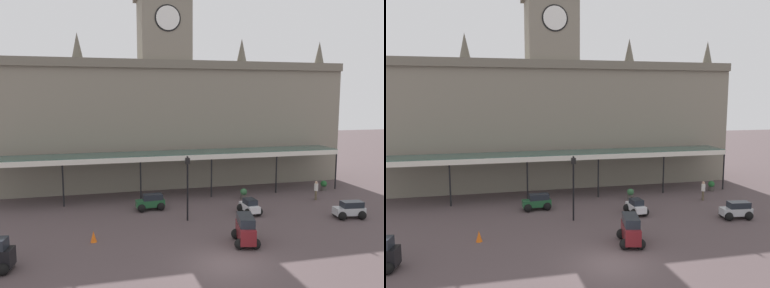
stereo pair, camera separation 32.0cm
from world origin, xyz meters
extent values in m
plane|color=#4F4142|center=(0.00, 0.00, 0.00)|extent=(140.00, 140.00, 0.00)
cube|color=gray|center=(0.00, 19.71, 6.23)|extent=(36.97, 5.29, 12.45)
cube|color=#6C6558|center=(0.00, 16.92, 12.05)|extent=(36.97, 0.30, 0.80)
cube|color=gray|center=(0.00, 19.71, 15.54)|extent=(4.80, 4.80, 6.18)
cylinder|color=white|center=(0.00, 17.25, 16.28)|extent=(2.20, 0.12, 2.20)
cylinder|color=black|center=(0.00, 17.29, 16.28)|extent=(2.46, 0.06, 2.46)
cone|color=#5F594E|center=(-8.32, 19.71, 13.75)|extent=(1.10, 1.10, 2.60)
cone|color=#5F594E|center=(8.32, 19.71, 13.75)|extent=(1.10, 1.10, 2.60)
cone|color=#5F594E|center=(17.48, 19.71, 13.75)|extent=(1.10, 1.10, 2.60)
cube|color=#38564C|center=(0.00, 14.87, 3.90)|extent=(31.76, 3.20, 0.16)
cube|color=silver|center=(0.00, 13.27, 3.70)|extent=(31.76, 0.12, 0.44)
cylinder|color=black|center=(-9.53, 13.42, 1.91)|extent=(0.14, 0.14, 3.82)
cylinder|color=black|center=(-3.18, 13.42, 1.91)|extent=(0.14, 0.14, 3.82)
cylinder|color=black|center=(3.18, 13.42, 1.91)|extent=(0.14, 0.14, 3.82)
cylinder|color=black|center=(9.53, 13.42, 1.91)|extent=(0.14, 0.14, 3.82)
cylinder|color=black|center=(15.88, 13.42, 1.91)|extent=(0.14, 0.14, 3.82)
cube|color=#B2B5BA|center=(11.45, 5.21, 0.54)|extent=(2.34, 1.14, 0.55)
cube|color=#1E232B|center=(11.65, 5.18, 1.05)|extent=(1.63, 1.00, 0.45)
sphere|color=black|center=(10.63, 4.84, 0.32)|extent=(0.64, 0.64, 0.64)
sphere|color=black|center=(10.73, 5.74, 0.32)|extent=(0.64, 0.64, 0.64)
sphere|color=black|center=(12.17, 4.67, 0.32)|extent=(0.64, 0.64, 0.64)
sphere|color=black|center=(12.27, 5.57, 0.32)|extent=(0.64, 0.64, 0.64)
sphere|color=black|center=(-11.37, 2.32, 0.32)|extent=(0.64, 0.64, 0.64)
sphere|color=black|center=(-11.52, 1.38, 0.32)|extent=(0.64, 0.64, 0.64)
cube|color=maroon|center=(2.04, 2.35, 0.74)|extent=(1.47, 2.55, 0.95)
cube|color=#1E232B|center=(2.05, 2.40, 1.50)|extent=(1.31, 2.05, 0.55)
sphere|color=black|center=(2.31, 1.42, 0.32)|extent=(0.64, 0.64, 0.64)
sphere|color=black|center=(1.39, 1.63, 0.32)|extent=(0.64, 0.64, 0.64)
sphere|color=black|center=(2.69, 3.07, 0.32)|extent=(0.64, 0.64, 0.64)
sphere|color=black|center=(1.77, 3.29, 0.32)|extent=(0.64, 0.64, 0.64)
cube|color=#1E512D|center=(-2.72, 10.82, 0.54)|extent=(2.30, 1.05, 0.55)
cube|color=#1E232B|center=(-2.52, 10.83, 1.05)|extent=(1.60, 0.93, 0.45)
sphere|color=black|center=(-3.47, 10.32, 0.32)|extent=(0.64, 0.64, 0.64)
sphere|color=black|center=(-3.53, 11.22, 0.32)|extent=(0.64, 0.64, 0.64)
sphere|color=black|center=(-1.92, 10.42, 0.32)|extent=(0.64, 0.64, 0.64)
sphere|color=black|center=(-1.98, 11.32, 0.32)|extent=(0.64, 0.64, 0.64)
cube|color=silver|center=(4.61, 7.93, 0.52)|extent=(1.00, 2.10, 0.50)
cube|color=#1E232B|center=(4.62, 7.88, 0.98)|extent=(0.86, 1.15, 0.42)
sphere|color=black|center=(4.14, 8.58, 0.32)|extent=(0.64, 0.64, 0.64)
sphere|color=black|center=(5.01, 8.63, 0.32)|extent=(0.64, 0.64, 0.64)
sphere|color=black|center=(4.22, 7.23, 0.32)|extent=(0.64, 0.64, 0.64)
sphere|color=black|center=(5.09, 7.29, 0.32)|extent=(0.64, 0.64, 0.64)
cylinder|color=brown|center=(11.89, 10.42, 0.41)|extent=(0.17, 0.17, 0.82)
cylinder|color=brown|center=(11.78, 10.22, 0.41)|extent=(0.17, 0.17, 0.82)
cylinder|color=silver|center=(11.83, 10.32, 1.13)|extent=(0.34, 0.34, 0.62)
sphere|color=tan|center=(11.83, 10.32, 1.55)|extent=(0.23, 0.23, 0.23)
cylinder|color=black|center=(-0.42, 7.52, 2.11)|extent=(0.13, 0.13, 4.22)
cube|color=black|center=(-0.42, 7.52, 4.44)|extent=(0.30, 0.30, 0.44)
sphere|color=black|center=(-0.42, 7.52, 4.72)|extent=(0.14, 0.14, 0.14)
cone|color=orange|center=(-7.07, 4.87, 0.35)|extent=(0.40, 0.40, 0.70)
cylinder|color=#47423D|center=(5.74, 12.03, 0.21)|extent=(0.56, 0.56, 0.42)
sphere|color=#305E38|center=(5.74, 12.03, 0.66)|extent=(0.60, 0.60, 0.60)
cylinder|color=#47423D|center=(14.42, 13.12, 0.21)|extent=(0.56, 0.56, 0.42)
sphere|color=#225A2A|center=(14.42, 13.12, 0.66)|extent=(0.60, 0.60, 0.60)
camera|label=1|loc=(-6.58, -18.80, 9.06)|focal=35.66mm
camera|label=2|loc=(-6.27, -18.87, 9.06)|focal=35.66mm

